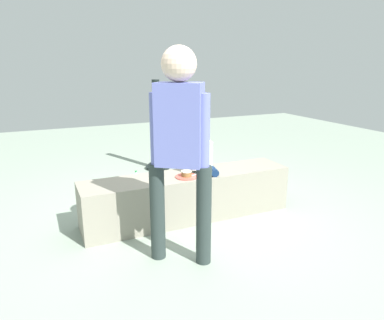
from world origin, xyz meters
name	(u,v)px	position (x,y,z in m)	size (l,w,h in m)	color
ground_plane	(188,217)	(0.00, 0.00, 0.00)	(12.00, 12.00, 0.00)	#8E9E8D
concrete_ledge	(188,196)	(0.00, 0.00, 0.23)	(2.15, 0.45, 0.47)	gray
child_seated	(202,152)	(0.15, 0.00, 0.68)	(0.28, 0.33, 0.48)	navy
adult_standing	(180,139)	(-0.39, -0.72, 1.01)	(0.42, 0.37, 1.67)	#293533
cake_plate	(187,175)	(-0.06, -0.09, 0.49)	(0.22, 0.22, 0.07)	#E0594C
gift_bag	(237,176)	(0.97, 0.62, 0.14)	(0.22, 0.09, 0.32)	#B259BF
railing_post	(157,135)	(0.28, 1.80, 0.52)	(0.36, 0.36, 1.32)	black
water_bottle_near_gift	(136,178)	(-0.22, 1.22, 0.09)	(0.06, 0.06, 0.19)	silver
party_cup_red	(114,184)	(-0.52, 1.19, 0.06)	(0.08, 0.08, 0.11)	red
cake_box_white	(203,192)	(0.38, 0.44, 0.07)	(0.30, 0.32, 0.13)	white
handbag_black_leather	(154,190)	(-0.18, 0.57, 0.13)	(0.28, 0.12, 0.36)	black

